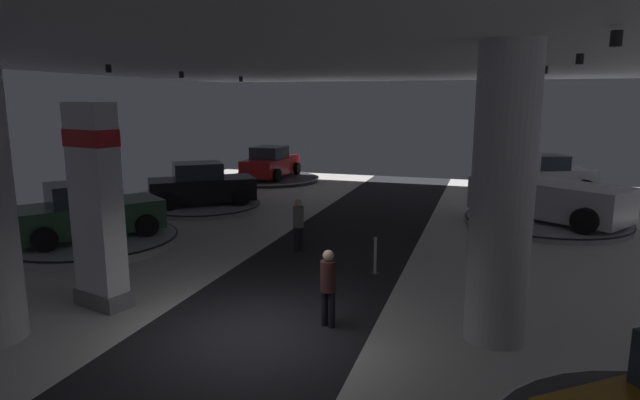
{
  "coord_description": "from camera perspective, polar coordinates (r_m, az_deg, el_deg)",
  "views": [
    {
      "loc": [
        4.2,
        -8.75,
        4.49
      ],
      "look_at": [
        -0.72,
        6.67,
        1.4
      ],
      "focal_mm": 29.8,
      "sensor_mm": 36.0,
      "label": 1
    }
  ],
  "objects": [
    {
      "name": "ceiling_with_spotlights",
      "position": [
        9.77,
        -8.25,
        16.92
      ],
      "size": [
        24.0,
        44.0,
        0.39
      ],
      "color": "silver"
    },
    {
      "name": "display_platform_deep_right",
      "position": [
        26.78,
        22.85,
        0.61
      ],
      "size": [
        6.0,
        6.0,
        0.25
      ],
      "color": "#B7B7BC",
      "rests_on": "ground"
    },
    {
      "name": "visitor_walking_far",
      "position": [
        15.75,
        -2.33,
        -2.35
      ],
      "size": [
        0.32,
        0.32,
        1.59
      ],
      "color": "black",
      "rests_on": "ground"
    },
    {
      "name": "brand_sign_pylon",
      "position": [
        12.28,
        -22.9,
        -0.41
      ],
      "size": [
        1.38,
        0.93,
        4.43
      ],
      "color": "slate",
      "rests_on": "ground"
    },
    {
      "name": "pickup_truck_far_right",
      "position": [
        20.83,
        22.51,
        0.79
      ],
      "size": [
        5.6,
        4.67,
        2.3
      ],
      "color": "silver",
      "rests_on": "display_platform_far_right"
    },
    {
      "name": "display_car_mid_left",
      "position": [
        17.76,
        -23.63,
        -1.24
      ],
      "size": [
        3.93,
        4.45,
        1.71
      ],
      "color": "#2D5638",
      "rests_on": "display_platform_mid_left"
    },
    {
      "name": "display_car_far_left",
      "position": [
        22.4,
        -12.64,
        1.55
      ],
      "size": [
        4.43,
        3.98,
        1.71
      ],
      "color": "black",
      "rests_on": "display_platform_far_left"
    },
    {
      "name": "display_platform_far_left",
      "position": [
        22.55,
        -12.47,
        -0.6
      ],
      "size": [
        4.73,
        4.73,
        0.22
      ],
      "color": "#B7B7BC",
      "rests_on": "ground"
    },
    {
      "name": "stanchion_b",
      "position": [
        13.88,
        5.94,
        -6.52
      ],
      "size": [
        0.28,
        0.28,
        1.01
      ],
      "color": "#333338",
      "rests_on": "ground"
    },
    {
      "name": "display_platform_mid_left",
      "position": [
        17.96,
        -23.32,
        -4.03
      ],
      "size": [
        5.2,
        5.2,
        0.3
      ],
      "color": "#B7B7BC",
      "rests_on": "ground"
    },
    {
      "name": "display_car_deep_left",
      "position": [
        29.48,
        -5.33,
        3.94
      ],
      "size": [
        2.31,
        4.28,
        1.71
      ],
      "color": "red",
      "rests_on": "display_platform_deep_left"
    },
    {
      "name": "display_platform_far_right",
      "position": [
        20.88,
        23.08,
        -2.12
      ],
      "size": [
        5.68,
        5.68,
        0.23
      ],
      "color": "#B7B7BC",
      "rests_on": "ground"
    },
    {
      "name": "visitor_walking_near",
      "position": [
        10.61,
        0.9,
        -8.95
      ],
      "size": [
        0.32,
        0.32,
        1.59
      ],
      "color": "black",
      "rests_on": "ground"
    },
    {
      "name": "display_car_deep_right",
      "position": [
        26.63,
        22.93,
        2.46
      ],
      "size": [
        4.57,
        3.45,
        1.71
      ],
      "color": "silver",
      "rests_on": "display_platform_deep_right"
    },
    {
      "name": "column_right",
      "position": [
        10.17,
        18.98,
        0.35
      ],
      "size": [
        1.12,
        1.12,
        5.5
      ],
      "color": "silver",
      "rests_on": "ground"
    },
    {
      "name": "ground",
      "position": [
        10.71,
        -7.42,
        -14.23
      ],
      "size": [
        24.0,
        44.0,
        0.06
      ],
      "color": "silver"
    },
    {
      "name": "display_platform_deep_left",
      "position": [
        29.63,
        -5.28,
        2.3
      ],
      "size": [
        5.33,
        5.33,
        0.22
      ],
      "color": "#333338",
      "rests_on": "ground"
    }
  ]
}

